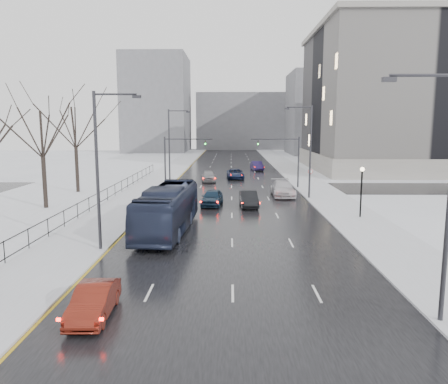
{
  "coord_description": "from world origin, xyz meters",
  "views": [
    {
      "loc": [
        -0.11,
        -6.81,
        7.98
      ],
      "look_at": [
        -0.66,
        28.64,
        2.5
      ],
      "focal_mm": 35.0,
      "sensor_mm": 36.0,
      "label": 1
    }
  ],
  "objects_px": {
    "streetlight_l_near": "(101,163)",
    "no_uturn_sign": "(310,174)",
    "streetlight_r_near": "(445,187)",
    "bus": "(168,209)",
    "tree_park_e": "(78,193)",
    "streetlight_r_mid": "(308,147)",
    "sedan_center_far": "(208,176)",
    "sedan_left_near": "(94,301)",
    "streetlight_l_far": "(171,142)",
    "lamppost_r_mid": "(362,185)",
    "sedan_right_near": "(249,199)",
    "mast_signal_right": "(290,156)",
    "sedan_right_far": "(283,188)",
    "sedan_right_distant": "(257,166)",
    "sedan_center_near": "(212,197)",
    "mast_signal_left": "(173,156)",
    "sedan_right_cross": "(235,174)",
    "tree_park_d": "(46,209)"
  },
  "relations": [
    {
      "from": "sedan_right_distant",
      "to": "sedan_center_far",
      "type": "bearing_deg",
      "value": -123.82
    },
    {
      "from": "tree_park_e",
      "to": "no_uturn_sign",
      "type": "distance_m",
      "value": 27.5
    },
    {
      "from": "mast_signal_right",
      "to": "no_uturn_sign",
      "type": "xyz_separation_m",
      "value": [
        1.87,
        -4.0,
        -1.81
      ]
    },
    {
      "from": "sedan_right_cross",
      "to": "streetlight_r_mid",
      "type": "bearing_deg",
      "value": -69.86
    },
    {
      "from": "bus",
      "to": "sedan_center_near",
      "type": "distance_m",
      "value": 11.12
    },
    {
      "from": "streetlight_r_mid",
      "to": "streetlight_l_near",
      "type": "xyz_separation_m",
      "value": [
        -16.33,
        -20.0,
        0.0
      ]
    },
    {
      "from": "tree_park_e",
      "to": "lamppost_r_mid",
      "type": "relative_size",
      "value": 3.15
    },
    {
      "from": "sedan_left_near",
      "to": "streetlight_r_mid",
      "type": "bearing_deg",
      "value": 62.6
    },
    {
      "from": "streetlight_r_mid",
      "to": "sedan_center_near",
      "type": "relative_size",
      "value": 2.13
    },
    {
      "from": "tree_park_e",
      "to": "mast_signal_right",
      "type": "xyz_separation_m",
      "value": [
        25.53,
        4.0,
        4.11
      ]
    },
    {
      "from": "streetlight_r_near",
      "to": "streetlight_l_near",
      "type": "bearing_deg",
      "value": 148.52
    },
    {
      "from": "sedan_center_far",
      "to": "streetlight_r_near",
      "type": "bearing_deg",
      "value": -80.76
    },
    {
      "from": "mast_signal_right",
      "to": "sedan_right_near",
      "type": "bearing_deg",
      "value": -113.95
    },
    {
      "from": "mast_signal_left",
      "to": "sedan_left_near",
      "type": "bearing_deg",
      "value": -87.68
    },
    {
      "from": "tree_park_d",
      "to": "tree_park_e",
      "type": "height_order",
      "value": "tree_park_e"
    },
    {
      "from": "sedan_center_near",
      "to": "sedan_right_far",
      "type": "bearing_deg",
      "value": 42.52
    },
    {
      "from": "sedan_right_far",
      "to": "sedan_left_near",
      "type": "bearing_deg",
      "value": -110.91
    },
    {
      "from": "mast_signal_left",
      "to": "bus",
      "type": "xyz_separation_m",
      "value": [
        2.53,
        -22.91,
        -2.36
      ]
    },
    {
      "from": "mast_signal_left",
      "to": "no_uturn_sign",
      "type": "xyz_separation_m",
      "value": [
        16.53,
        -4.0,
        -1.81
      ]
    },
    {
      "from": "streetlight_r_near",
      "to": "bus",
      "type": "height_order",
      "value": "streetlight_r_near"
    },
    {
      "from": "streetlight_l_near",
      "to": "no_uturn_sign",
      "type": "relative_size",
      "value": 3.7
    },
    {
      "from": "sedan_left_near",
      "to": "sedan_right_cross",
      "type": "relative_size",
      "value": 0.79
    },
    {
      "from": "mast_signal_right",
      "to": "sedan_right_far",
      "type": "bearing_deg",
      "value": -104.25
    },
    {
      "from": "sedan_center_near",
      "to": "no_uturn_sign",
      "type": "bearing_deg",
      "value": 41.39
    },
    {
      "from": "no_uturn_sign",
      "to": "sedan_right_cross",
      "type": "xyz_separation_m",
      "value": [
        -8.62,
        13.65,
        -1.54
      ]
    },
    {
      "from": "streetlight_l_far",
      "to": "mast_signal_right",
      "type": "distance_m",
      "value": 16.07
    },
    {
      "from": "streetlight_r_near",
      "to": "streetlight_l_far",
      "type": "xyz_separation_m",
      "value": [
        -16.33,
        42.0,
        0.0
      ]
    },
    {
      "from": "no_uturn_sign",
      "to": "mast_signal_right",
      "type": "bearing_deg",
      "value": 115.11
    },
    {
      "from": "streetlight_l_near",
      "to": "streetlight_l_far",
      "type": "distance_m",
      "value": 32.0
    },
    {
      "from": "mast_signal_left",
      "to": "tree_park_e",
      "type": "bearing_deg",
      "value": -159.81
    },
    {
      "from": "tree_park_d",
      "to": "mast_signal_left",
      "type": "distance_m",
      "value": 17.96
    },
    {
      "from": "tree_park_e",
      "to": "sedan_right_distant",
      "type": "xyz_separation_m",
      "value": [
        22.7,
        25.68,
        0.83
      ]
    },
    {
      "from": "no_uturn_sign",
      "to": "sedan_center_far",
      "type": "xyz_separation_m",
      "value": [
        -12.45,
        10.15,
        -1.45
      ]
    },
    {
      "from": "streetlight_r_near",
      "to": "sedan_left_near",
      "type": "xyz_separation_m",
      "value": [
        -13.97,
        0.35,
        -4.9
      ]
    },
    {
      "from": "tree_park_d",
      "to": "sedan_center_far",
      "type": "bearing_deg",
      "value": 54.16
    },
    {
      "from": "streetlight_l_near",
      "to": "mast_signal_left",
      "type": "relative_size",
      "value": 1.54
    },
    {
      "from": "lamppost_r_mid",
      "to": "streetlight_r_mid",
      "type": "bearing_deg",
      "value": 105.82
    },
    {
      "from": "sedan_right_distant",
      "to": "sedan_left_near",
      "type": "bearing_deg",
      "value": -107.16
    },
    {
      "from": "streetlight_r_mid",
      "to": "mast_signal_right",
      "type": "height_order",
      "value": "streetlight_r_mid"
    },
    {
      "from": "mast_signal_left",
      "to": "sedan_left_near",
      "type": "height_order",
      "value": "mast_signal_left"
    },
    {
      "from": "sedan_center_near",
      "to": "sedan_right_distant",
      "type": "distance_m",
      "value": 34.5
    },
    {
      "from": "bus",
      "to": "sedan_right_near",
      "type": "bearing_deg",
      "value": 60.66
    },
    {
      "from": "tree_park_d",
      "to": "sedan_center_near",
      "type": "distance_m",
      "value": 15.98
    },
    {
      "from": "streetlight_r_mid",
      "to": "mast_signal_right",
      "type": "xyz_separation_m",
      "value": [
        -0.84,
        8.0,
        -1.51
      ]
    },
    {
      "from": "bus",
      "to": "sedan_right_near",
      "type": "relative_size",
      "value": 2.65
    },
    {
      "from": "tree_park_e",
      "to": "streetlight_r_mid",
      "type": "bearing_deg",
      "value": -8.63
    },
    {
      "from": "sedan_right_far",
      "to": "sedan_center_far",
      "type": "height_order",
      "value": "sedan_right_far"
    },
    {
      "from": "streetlight_l_far",
      "to": "tree_park_d",
      "type": "bearing_deg",
      "value": -118.15
    },
    {
      "from": "bus",
      "to": "sedan_right_distant",
      "type": "bearing_deg",
      "value": 81.36
    },
    {
      "from": "mast_signal_left",
      "to": "bus",
      "type": "bearing_deg",
      "value": -83.71
    }
  ]
}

